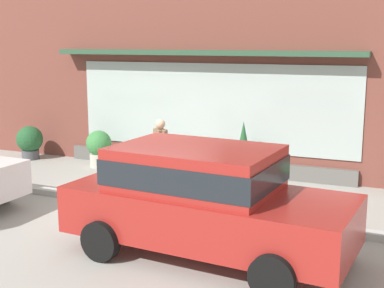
% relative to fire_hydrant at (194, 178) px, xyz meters
% --- Properties ---
extents(ground_plane, '(60.00, 60.00, 0.00)m').
position_rel_fire_hydrant_xyz_m(ground_plane, '(-0.74, -0.74, -0.43)').
color(ground_plane, '#9E9B93').
extents(curb_strip, '(14.00, 0.24, 0.12)m').
position_rel_fire_hydrant_xyz_m(curb_strip, '(-0.74, -0.94, -0.37)').
color(curb_strip, '#B2B2AD').
rests_on(curb_strip, ground_plane).
extents(storefront, '(14.00, 0.81, 5.42)m').
position_rel_fire_hydrant_xyz_m(storefront, '(-0.74, 2.45, 2.22)').
color(storefront, brown).
rests_on(storefront, ground_plane).
extents(fire_hydrant, '(0.43, 0.41, 0.88)m').
position_rel_fire_hydrant_xyz_m(fire_hydrant, '(0.00, 0.00, 0.00)').
color(fire_hydrant, red).
rests_on(fire_hydrant, ground_plane).
extents(pedestrian_with_handbag, '(0.53, 0.50, 1.56)m').
position_rel_fire_hydrant_xyz_m(pedestrian_with_handbag, '(-0.83, 0.18, 0.46)').
color(pedestrian_with_handbag, '#232328').
rests_on(pedestrian_with_handbag, ground_plane).
extents(parked_car_red, '(4.33, 2.18, 1.64)m').
position_rel_fire_hydrant_xyz_m(parked_car_red, '(1.25, -2.60, 0.48)').
color(parked_car_red, maroon).
rests_on(parked_car_red, ground_plane).
extents(potted_plant_corner_tall, '(0.71, 0.71, 0.90)m').
position_rel_fire_hydrant_xyz_m(potted_plant_corner_tall, '(-5.52, 1.64, 0.06)').
color(potted_plant_corner_tall, '#4C4C51').
rests_on(potted_plant_corner_tall, ground_plane).
extents(potted_plant_low_front, '(0.45, 0.45, 1.37)m').
position_rel_fire_hydrant_xyz_m(potted_plant_low_front, '(0.47, 1.76, 0.22)').
color(potted_plant_low_front, '#B7B2A3').
rests_on(potted_plant_low_front, ground_plane).
extents(potted_plant_window_right, '(0.64, 0.64, 0.93)m').
position_rel_fire_hydrant_xyz_m(potted_plant_window_right, '(-3.32, 1.64, 0.08)').
color(potted_plant_window_right, '#B7B2A3').
rests_on(potted_plant_window_right, ground_plane).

